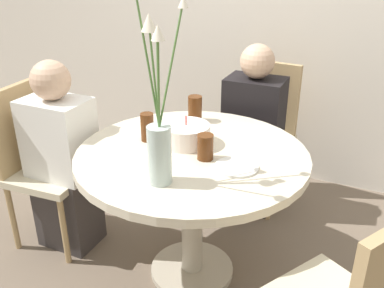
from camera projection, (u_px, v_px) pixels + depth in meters
The scene contains 12 objects.
ground_plane at pixel (192, 271), 2.26m from camera, with size 16.00×16.00×0.00m, color #6B5B4C.
dining_table at pixel (192, 175), 2.02m from camera, with size 1.08×1.08×0.70m.
chair_right_flank at pixel (262, 126), 2.76m from camera, with size 0.44×0.44×0.90m.
chair_far_back at pixel (38, 158), 2.34m from camera, with size 0.43×0.43×0.90m.
birthday_cake at pixel (186, 134), 2.03m from camera, with size 0.23×0.23×0.14m.
flower_vase at pixel (159, 128), 1.62m from camera, with size 0.18×0.25×0.76m.
side_plate at pixel (237, 167), 1.82m from camera, with size 0.19×0.19×0.01m.
drink_glass_0 at pixel (205, 147), 1.88m from camera, with size 0.07×0.07×0.12m.
drink_glass_1 at pixel (195, 109), 2.29m from camera, with size 0.08×0.08×0.14m.
drink_glass_2 at pixel (147, 127), 2.06m from camera, with size 0.06×0.06×0.14m.
person_guest at pixel (253, 136), 2.64m from camera, with size 0.34×0.24×1.06m.
person_boy at pixel (63, 164), 2.29m from camera, with size 0.34×0.24×1.06m.
Camera 1 is at (0.74, -1.61, 1.56)m, focal length 40.00 mm.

